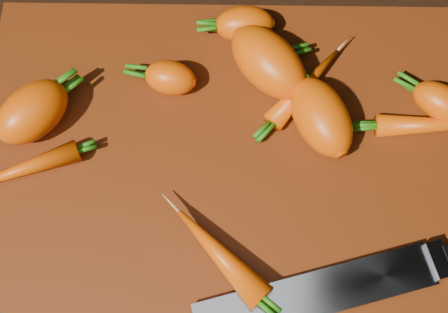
{
  "coord_description": "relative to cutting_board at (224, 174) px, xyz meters",
  "views": [
    {
      "loc": [
        0.0,
        -0.22,
        0.6
      ],
      "look_at": [
        0.0,
        0.01,
        0.03
      ],
      "focal_mm": 50.0,
      "sensor_mm": 36.0,
      "label": 1
    }
  ],
  "objects": [
    {
      "name": "cutting_board",
      "position": [
        0.0,
        0.0,
        0.0
      ],
      "size": [
        0.5,
        0.4,
        0.01
      ],
      "primitive_type": "cube",
      "color": "#56220B",
      "rests_on": "ground"
    },
    {
      "name": "carrot_6",
      "position": [
        0.22,
        0.07,
        0.02
      ],
      "size": [
        0.07,
        0.06,
        0.04
      ],
      "primitive_type": "ellipsoid",
      "rotation": [
        0.0,
        0.0,
        2.54
      ],
      "color": "#F05305",
      "rests_on": "cutting_board"
    },
    {
      "name": "carrot_5",
      "position": [
        0.05,
        0.12,
        0.02
      ],
      "size": [
        0.06,
        0.05,
        0.03
      ],
      "primitive_type": "ellipsoid",
      "rotation": [
        0.0,
        0.0,
        0.42
      ],
      "color": "#F05305",
      "rests_on": "cutting_board"
    },
    {
      "name": "carrot_8",
      "position": [
        0.22,
        0.05,
        0.02
      ],
      "size": [
        0.13,
        0.03,
        0.02
      ],
      "primitive_type": "ellipsoid",
      "rotation": [
        0.0,
        0.0,
        0.03
      ],
      "color": "#F05305",
      "rests_on": "cutting_board"
    },
    {
      "name": "carrot_2",
      "position": [
        0.04,
        0.11,
        0.03
      ],
      "size": [
        0.11,
        0.11,
        0.06
      ],
      "primitive_type": "ellipsoid",
      "rotation": [
        0.0,
        0.0,
        -0.85
      ],
      "color": "#F05305",
      "rests_on": "cutting_board"
    },
    {
      "name": "carrot_0",
      "position": [
        -0.19,
        0.05,
        0.03
      ],
      "size": [
        0.09,
        0.09,
        0.05
      ],
      "primitive_type": "ellipsoid",
      "rotation": [
        0.0,
        0.0,
        0.82
      ],
      "color": "#F05305",
      "rests_on": "cutting_board"
    },
    {
      "name": "carrot_10",
      "position": [
        -0.2,
        -0.0,
        0.02
      ],
      "size": [
        0.11,
        0.06,
        0.02
      ],
      "primitive_type": "ellipsoid",
      "rotation": [
        0.0,
        0.0,
        3.52
      ],
      "color": "#F05305",
      "rests_on": "cutting_board"
    },
    {
      "name": "ground",
      "position": [
        0.0,
        0.0,
        -0.01
      ],
      "size": [
        2.0,
        2.0,
        0.01
      ],
      "primitive_type": "cube",
      "color": "black"
    },
    {
      "name": "carrot_1",
      "position": [
        -0.06,
        0.1,
        0.02
      ],
      "size": [
        0.06,
        0.05,
        0.04
      ],
      "primitive_type": "ellipsoid",
      "rotation": [
        0.0,
        0.0,
        2.94
      ],
      "color": "#F05305",
      "rests_on": "cutting_board"
    },
    {
      "name": "carrot_9",
      "position": [
        -0.0,
        -0.09,
        0.02
      ],
      "size": [
        0.1,
        0.1,
        0.03
      ],
      "primitive_type": "ellipsoid",
      "rotation": [
        0.0,
        0.0,
        2.34
      ],
      "color": "#F05305",
      "rests_on": "cutting_board"
    },
    {
      "name": "knife",
      "position": [
        0.11,
        -0.12,
        0.02
      ],
      "size": [
        0.36,
        0.13,
        0.02
      ],
      "rotation": [
        0.0,
        0.0,
        0.27
      ],
      "color": "gray",
      "rests_on": "cutting_board"
    },
    {
      "name": "carrot_3",
      "position": [
        0.1,
        0.05,
        0.03
      ],
      "size": [
        0.08,
        0.1,
        0.05
      ],
      "primitive_type": "ellipsoid",
      "rotation": [
        0.0,
        0.0,
        1.99
      ],
      "color": "#F05305",
      "rests_on": "cutting_board"
    },
    {
      "name": "carrot_4",
      "position": [
        0.02,
        0.16,
        0.03
      ],
      "size": [
        0.07,
        0.04,
        0.04
      ],
      "primitive_type": "ellipsoid",
      "rotation": [
        0.0,
        0.0,
        3.2
      ],
      "color": "#F05305",
      "rests_on": "cutting_board"
    },
    {
      "name": "carrot_7",
      "position": [
        0.08,
        0.09,
        0.02
      ],
      "size": [
        0.09,
        0.1,
        0.02
      ],
      "primitive_type": "ellipsoid",
      "rotation": [
        0.0,
        0.0,
        0.88
      ],
      "color": "#F05305",
      "rests_on": "cutting_board"
    }
  ]
}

